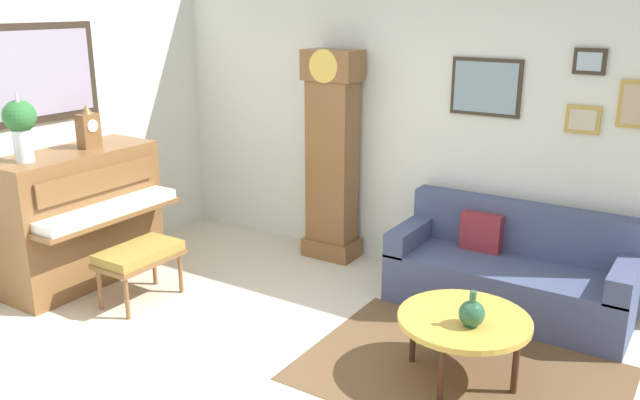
{
  "coord_description": "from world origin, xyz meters",
  "views": [
    {
      "loc": [
        2.57,
        -3.09,
        2.44
      ],
      "look_at": [
        -0.18,
        1.2,
        0.89
      ],
      "focal_mm": 36.83,
      "sensor_mm": 36.0,
      "label": 1
    }
  ],
  "objects_px": {
    "piano": "(80,216)",
    "piano_bench": "(139,256)",
    "couch": "(511,272)",
    "flower_vase": "(20,123)",
    "grandfather_clock": "(332,162)",
    "mantel_clock": "(88,128)",
    "green_jug": "(472,313)",
    "coffee_table": "(464,321)"
  },
  "relations": [
    {
      "from": "grandfather_clock",
      "to": "couch",
      "type": "bearing_deg",
      "value": -5.95
    },
    {
      "from": "piano",
      "to": "couch",
      "type": "bearing_deg",
      "value": 23.88
    },
    {
      "from": "couch",
      "to": "mantel_clock",
      "type": "relative_size",
      "value": 5.0
    },
    {
      "from": "piano_bench",
      "to": "couch",
      "type": "bearing_deg",
      "value": 30.37
    },
    {
      "from": "piano_bench",
      "to": "couch",
      "type": "xyz_separation_m",
      "value": [
        2.65,
        1.56,
        -0.09
      ]
    },
    {
      "from": "couch",
      "to": "piano_bench",
      "type": "bearing_deg",
      "value": -149.63
    },
    {
      "from": "coffee_table",
      "to": "mantel_clock",
      "type": "distance_m",
      "value": 3.62
    },
    {
      "from": "piano",
      "to": "flower_vase",
      "type": "xyz_separation_m",
      "value": [
        0.0,
        -0.45,
        0.91
      ]
    },
    {
      "from": "grandfather_clock",
      "to": "couch",
      "type": "relative_size",
      "value": 1.07
    },
    {
      "from": "piano",
      "to": "mantel_clock",
      "type": "relative_size",
      "value": 3.79
    },
    {
      "from": "piano_bench",
      "to": "flower_vase",
      "type": "distance_m",
      "value": 1.41
    },
    {
      "from": "mantel_clock",
      "to": "green_jug",
      "type": "xyz_separation_m",
      "value": [
        3.56,
        0.02,
        -0.84
      ]
    },
    {
      "from": "coffee_table",
      "to": "green_jug",
      "type": "xyz_separation_m",
      "value": [
        0.08,
        -0.09,
        0.12
      ]
    },
    {
      "from": "piano",
      "to": "piano_bench",
      "type": "height_order",
      "value": "piano"
    },
    {
      "from": "coffee_table",
      "to": "green_jug",
      "type": "distance_m",
      "value": 0.17
    },
    {
      "from": "mantel_clock",
      "to": "piano",
      "type": "bearing_deg",
      "value": -90.64
    },
    {
      "from": "piano",
      "to": "mantel_clock",
      "type": "xyz_separation_m",
      "value": [
        0.0,
        0.19,
        0.76
      ]
    },
    {
      "from": "couch",
      "to": "coffee_table",
      "type": "xyz_separation_m",
      "value": [
        0.06,
        -1.22,
        0.1
      ]
    },
    {
      "from": "grandfather_clock",
      "to": "mantel_clock",
      "type": "bearing_deg",
      "value": -136.13
    },
    {
      "from": "grandfather_clock",
      "to": "couch",
      "type": "xyz_separation_m",
      "value": [
        1.84,
        -0.19,
        -0.65
      ]
    },
    {
      "from": "couch",
      "to": "flower_vase",
      "type": "xyz_separation_m",
      "value": [
        -3.43,
        -1.97,
        1.2
      ]
    },
    {
      "from": "grandfather_clock",
      "to": "green_jug",
      "type": "relative_size",
      "value": 8.46
    },
    {
      "from": "couch",
      "to": "green_jug",
      "type": "xyz_separation_m",
      "value": [
        0.14,
        -1.31,
        0.22
      ]
    },
    {
      "from": "piano",
      "to": "coffee_table",
      "type": "bearing_deg",
      "value": 4.84
    },
    {
      "from": "coffee_table",
      "to": "green_jug",
      "type": "height_order",
      "value": "green_jug"
    },
    {
      "from": "piano_bench",
      "to": "mantel_clock",
      "type": "relative_size",
      "value": 1.84
    },
    {
      "from": "flower_vase",
      "to": "green_jug",
      "type": "xyz_separation_m",
      "value": [
        3.57,
        0.66,
        -0.98
      ]
    },
    {
      "from": "piano_bench",
      "to": "green_jug",
      "type": "bearing_deg",
      "value": 4.94
    },
    {
      "from": "coffee_table",
      "to": "green_jug",
      "type": "relative_size",
      "value": 3.67
    },
    {
      "from": "piano_bench",
      "to": "coffee_table",
      "type": "bearing_deg",
      "value": 6.98
    },
    {
      "from": "couch",
      "to": "flower_vase",
      "type": "height_order",
      "value": "flower_vase"
    },
    {
      "from": "flower_vase",
      "to": "piano_bench",
      "type": "bearing_deg",
      "value": 28.13
    },
    {
      "from": "mantel_clock",
      "to": "coffee_table",
      "type": "bearing_deg",
      "value": 1.76
    },
    {
      "from": "piano",
      "to": "couch",
      "type": "distance_m",
      "value": 3.76
    },
    {
      "from": "coffee_table",
      "to": "mantel_clock",
      "type": "xyz_separation_m",
      "value": [
        -3.49,
        -0.11,
        0.96
      ]
    },
    {
      "from": "grandfather_clock",
      "to": "mantel_clock",
      "type": "height_order",
      "value": "grandfather_clock"
    },
    {
      "from": "flower_vase",
      "to": "grandfather_clock",
      "type": "bearing_deg",
      "value": 53.76
    },
    {
      "from": "coffee_table",
      "to": "flower_vase",
      "type": "height_order",
      "value": "flower_vase"
    },
    {
      "from": "piano",
      "to": "mantel_clock",
      "type": "height_order",
      "value": "mantel_clock"
    },
    {
      "from": "mantel_clock",
      "to": "green_jug",
      "type": "distance_m",
      "value": 3.66
    },
    {
      "from": "grandfather_clock",
      "to": "couch",
      "type": "height_order",
      "value": "grandfather_clock"
    },
    {
      "from": "piano",
      "to": "green_jug",
      "type": "height_order",
      "value": "piano"
    }
  ]
}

